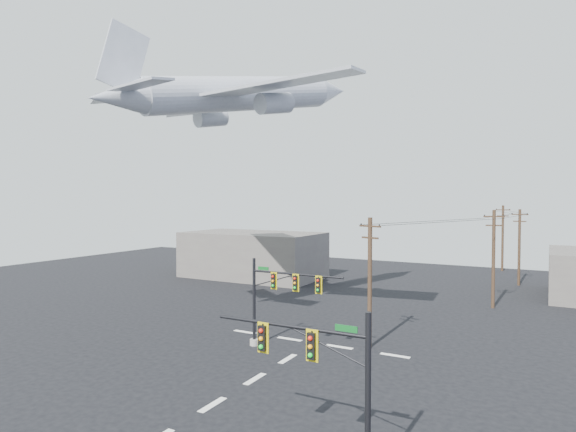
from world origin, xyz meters
The scene contains 11 objects.
ground centered at (0.00, 0.00, 0.00)m, with size 120.00×120.00×0.00m, color black.
lane_markings centered at (0.00, 5.33, 0.01)m, with size 14.00×21.20×0.01m.
signal_mast_near centered at (7.82, -3.01, 3.48)m, with size 6.83×0.71×6.42m.
signal_mast_far centered at (-1.75, 9.38, 3.59)m, with size 7.14×0.69×6.27m.
utility_pole_a centered at (3.89, 12.95, 4.80)m, with size 1.76×0.76×9.18m.
utility_pole_b centered at (10.29, 30.37, 4.94)m, with size 1.89×0.52×9.44m.
utility_pole_c centered at (11.81, 44.98, 4.84)m, with size 1.89×0.44×9.25m.
utility_pole_d centered at (9.04, 56.92, 5.01)m, with size 1.98×0.33×9.57m.
power_lines centered at (9.27, 34.72, 8.66)m, with size 9.62×43.98×0.11m.
airliner centered at (-7.67, 14.11, 19.12)m, with size 23.13×25.06×6.84m.
building_left centered at (-20.00, 35.00, 3.00)m, with size 18.00×10.00×6.00m, color #646058.
Camera 1 is at (14.86, -19.32, 10.45)m, focal length 30.00 mm.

